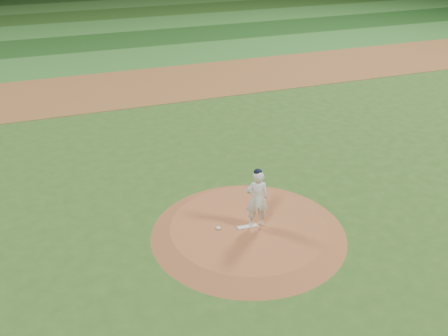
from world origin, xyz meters
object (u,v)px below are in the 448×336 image
object	(u,v)px
pitching_rubber	(247,227)
rosin_bag	(218,228)
pitchers_mound	(248,229)
pitcher_on_mound	(257,199)

from	to	relation	value
pitching_rubber	rosin_bag	xyz separation A→B (m)	(-0.80, 0.18, 0.02)
pitchers_mound	pitching_rubber	size ratio (longest dim) A/B	9.59
pitching_rubber	pitcher_on_mound	xyz separation A→B (m)	(0.26, -0.02, 0.86)
pitching_rubber	pitchers_mound	bearing A→B (deg)	40.64
pitchers_mound	pitcher_on_mound	distance (m)	1.03
pitcher_on_mound	pitching_rubber	bearing A→B (deg)	176.57
pitchers_mound	pitching_rubber	bearing A→B (deg)	-142.74
rosin_bag	pitcher_on_mound	world-z (taller)	pitcher_on_mound
rosin_bag	pitcher_on_mound	bearing A→B (deg)	-10.54
pitching_rubber	rosin_bag	distance (m)	0.82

